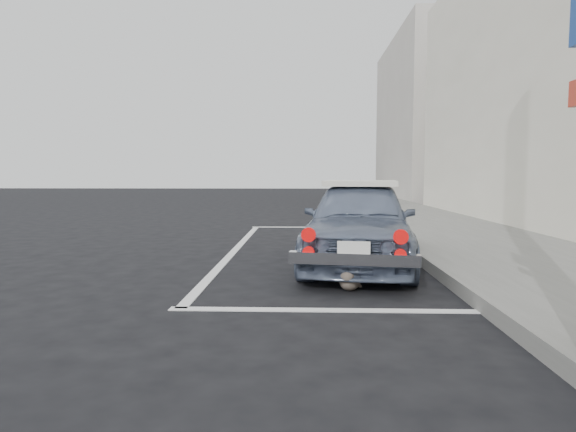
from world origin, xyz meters
The scene contains 8 objects.
ground centered at (0.00, 0.00, 0.00)m, with size 80.00×80.00×0.00m, color black.
sidewalk centered at (3.20, 2.00, 0.07)m, with size 2.80×40.00×0.15m, color slate.
building_far centered at (6.35, 20.00, 4.00)m, with size 3.50×10.00×8.00m, color #B6AEA5.
pline_rear centered at (0.50, -0.50, 0.00)m, with size 3.00×0.12×0.01m, color silver.
pline_front centered at (0.50, 6.50, 0.00)m, with size 3.00×0.12×0.01m, color silver.
pline_side centered at (-0.90, 3.00, 0.00)m, with size 0.12×7.00×0.01m, color silver.
retro_coupe centered at (0.99, 1.72, 0.60)m, with size 1.89×3.64×1.18m.
cat centered at (0.72, 0.27, 0.13)m, with size 0.32×0.50×0.28m.
Camera 1 is at (0.24, -4.79, 1.23)m, focal length 30.00 mm.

